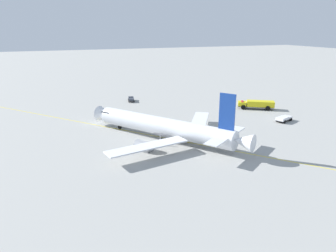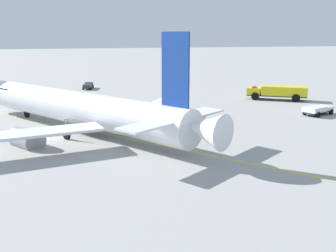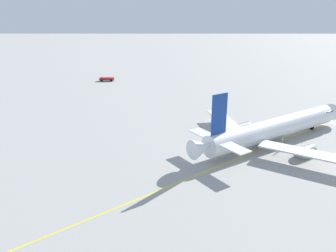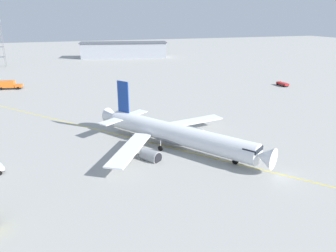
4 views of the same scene
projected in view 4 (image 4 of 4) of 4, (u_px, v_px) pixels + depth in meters
ground_plane at (191, 142)px, 67.60m from camera, size 600.00×600.00×0.00m
airliner_main at (175, 135)px, 64.09m from camera, size 34.92×30.68×12.30m
catering_truck_truck at (8, 85)px, 115.39m from camera, size 3.93×8.78×3.10m
ops_pickup_truck at (283, 84)px, 121.07m from camera, size 5.28×2.24×1.41m
terminal_shed at (124, 50)px, 202.09m from camera, size 24.59×55.30×9.73m
taxiway_centreline at (155, 144)px, 66.59m from camera, size 110.45×89.25×0.01m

